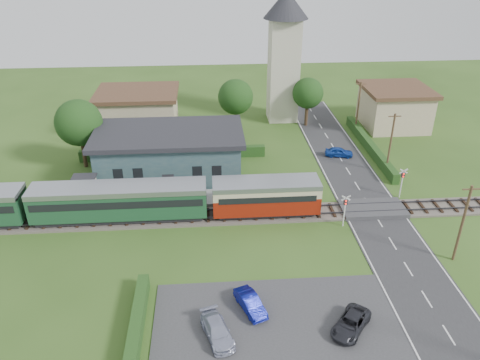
{
  "coord_description": "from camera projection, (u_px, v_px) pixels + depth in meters",
  "views": [
    {
      "loc": [
        -5.75,
        -35.81,
        24.1
      ],
      "look_at": [
        -2.82,
        4.0,
        2.85
      ],
      "focal_mm": 35.0,
      "sensor_mm": 36.0,
      "label": 1
    }
  ],
  "objects": [
    {
      "name": "road",
      "position": [
        379.0,
        222.0,
        43.86
      ],
      "size": [
        6.0,
        70.0,
        0.05
      ],
      "primitive_type": "cube",
      "color": "#28282B",
      "rests_on": "ground"
    },
    {
      "name": "utility_pole_d",
      "position": [
        358.0,
        107.0,
        61.81
      ],
      "size": [
        1.4,
        0.22,
        7.0
      ],
      "color": "#473321",
      "rests_on": "ground"
    },
    {
      "name": "house_west",
      "position": [
        139.0,
        111.0,
        62.95
      ],
      "size": [
        10.8,
        8.8,
        5.5
      ],
      "color": "tan",
      "rests_on": "ground"
    },
    {
      "name": "tree_b",
      "position": [
        236.0,
        97.0,
        60.99
      ],
      "size": [
        4.6,
        4.6,
        7.34
      ],
      "color": "#332316",
      "rests_on": "ground"
    },
    {
      "name": "ground",
      "position": [
        274.0,
        226.0,
        43.23
      ],
      "size": [
        120.0,
        120.0,
        0.0
      ],
      "primitive_type": "plane",
      "color": "#2D4C19"
    },
    {
      "name": "car_park_silver",
      "position": [
        217.0,
        331.0,
        31.08
      ],
      "size": [
        2.6,
        4.08,
        1.1
      ],
      "primitive_type": "imported",
      "rotation": [
        0.0,
        0.0,
        0.3
      ],
      "color": "#A1A5BF",
      "rests_on": "car_park"
    },
    {
      "name": "crossing_signal_far",
      "position": [
        402.0,
        179.0,
        46.97
      ],
      "size": [
        0.84,
        0.28,
        3.28
      ],
      "color": "silver",
      "rests_on": "ground"
    },
    {
      "name": "railway_track",
      "position": [
        271.0,
        214.0,
        44.93
      ],
      "size": [
        76.0,
        3.2,
        0.49
      ],
      "color": "#4C443D",
      "rests_on": "ground"
    },
    {
      "name": "utility_pole_b",
      "position": [
        462.0,
        223.0,
        37.16
      ],
      "size": [
        1.4,
        0.22,
        7.0
      ],
      "color": "#473321",
      "rests_on": "ground"
    },
    {
      "name": "train",
      "position": [
        84.0,
        202.0,
        42.84
      ],
      "size": [
        43.2,
        2.9,
        3.4
      ],
      "color": "#232328",
      "rests_on": "ground"
    },
    {
      "name": "crossing_deck",
      "position": [
        373.0,
        209.0,
        45.53
      ],
      "size": [
        6.2,
        3.4,
        0.45
      ],
      "primitive_type": "cube",
      "color": "#333335",
      "rests_on": "ground"
    },
    {
      "name": "utility_pole_c",
      "position": [
        391.0,
        143.0,
        51.25
      ],
      "size": [
        1.4,
        0.22,
        7.0
      ],
      "color": "#473321",
      "rests_on": "ground"
    },
    {
      "name": "pedestrian_far",
      "position": [
        87.0,
        196.0,
        45.67
      ],
      "size": [
        0.66,
        0.83,
        1.67
      ],
      "primitive_type": "imported",
      "rotation": [
        0.0,
        0.0,
        1.54
      ],
      "color": "gray",
      "rests_on": "platform"
    },
    {
      "name": "car_park_blue",
      "position": [
        250.0,
        303.0,
        33.4
      ],
      "size": [
        2.35,
        3.59,
        1.12
      ],
      "primitive_type": "imported",
      "rotation": [
        0.0,
        0.0,
        0.38
      ],
      "color": "navy",
      "rests_on": "car_park"
    },
    {
      "name": "platform",
      "position": [
        168.0,
        200.0,
        47.05
      ],
      "size": [
        30.0,
        3.0,
        0.45
      ],
      "primitive_type": "cube",
      "color": "gray",
      "rests_on": "ground"
    },
    {
      "name": "house_east",
      "position": [
        394.0,
        107.0,
        64.34
      ],
      "size": [
        8.8,
        8.8,
        5.5
      ],
      "color": "tan",
      "rests_on": "ground"
    },
    {
      "name": "car_park_dark",
      "position": [
        351.0,
        323.0,
        31.71
      ],
      "size": [
        3.68,
        4.0,
        1.04
      ],
      "primitive_type": "imported",
      "rotation": [
        0.0,
        0.0,
        -0.67
      ],
      "color": "#23242A",
      "rests_on": "car_park"
    },
    {
      "name": "tree_a",
      "position": [
        79.0,
        123.0,
        51.72
      ],
      "size": [
        5.2,
        5.2,
        8.0
      ],
      "color": "#332316",
      "rests_on": "ground"
    },
    {
      "name": "car_on_road",
      "position": [
        339.0,
        152.0,
        56.36
      ],
      "size": [
        3.51,
        1.96,
        1.13
      ],
      "primitive_type": "imported",
      "rotation": [
        0.0,
        0.0,
        1.37
      ],
      "color": "#143B9F",
      "rests_on": "road"
    },
    {
      "name": "car_park",
      "position": [
        276.0,
        322.0,
        32.55
      ],
      "size": [
        17.0,
        9.0,
        0.08
      ],
      "primitive_type": "cube",
      "color": "#333335",
      "rests_on": "ground"
    },
    {
      "name": "station_building",
      "position": [
        170.0,
        154.0,
        50.99
      ],
      "size": [
        16.0,
        9.0,
        5.3
      ],
      "color": "#2C4852",
      "rests_on": "ground"
    },
    {
      "name": "hedge_station",
      "position": [
        173.0,
        153.0,
        55.92
      ],
      "size": [
        22.0,
        0.8,
        1.3
      ],
      "primitive_type": "cube",
      "color": "#193814",
      "rests_on": "ground"
    },
    {
      "name": "pedestrian_near",
      "position": [
        232.0,
        189.0,
        47.04
      ],
      "size": [
        0.67,
        0.56,
        1.56
      ],
      "primitive_type": "imported",
      "rotation": [
        0.0,
        0.0,
        3.52
      ],
      "color": "gray",
      "rests_on": "platform"
    },
    {
      "name": "hedge_roadside",
      "position": [
        370.0,
        146.0,
        57.95
      ],
      "size": [
        0.8,
        18.0,
        1.2
      ],
      "primitive_type": "cube",
      "color": "#193814",
      "rests_on": "ground"
    },
    {
      "name": "equipment_hut",
      "position": [
        85.0,
        190.0,
        45.81
      ],
      "size": [
        2.3,
        2.3,
        2.55
      ],
      "color": "beige",
      "rests_on": "platform"
    },
    {
      "name": "hedge_carpark",
      "position": [
        137.0,
        324.0,
        31.67
      ],
      "size": [
        0.8,
        9.0,
        1.2
      ],
      "primitive_type": "cube",
      "color": "#193814",
      "rests_on": "ground"
    },
    {
      "name": "crossing_signal_near",
      "position": [
        345.0,
        206.0,
        42.28
      ],
      "size": [
        0.84,
        0.28,
        3.28
      ],
      "color": "silver",
      "rests_on": "ground"
    },
    {
      "name": "streetlamp_west",
      "position": [
        77.0,
        124.0,
        57.98
      ],
      "size": [
        0.3,
        0.3,
        5.15
      ],
      "color": "#3F3F47",
      "rests_on": "ground"
    },
    {
      "name": "streetlamp_east",
      "position": [
        360.0,
        99.0,
        66.6
      ],
      "size": [
        0.3,
        0.3,
        5.15
      ],
      "color": "#3F3F47",
      "rests_on": "ground"
    },
    {
      "name": "church_tower",
      "position": [
        284.0,
        47.0,
        63.39
      ],
      "size": [
        6.0,
        6.0,
        17.6
      ],
      "color": "beige",
      "rests_on": "ground"
    },
    {
      "name": "tree_c",
      "position": [
        308.0,
        93.0,
        63.57
      ],
      "size": [
        4.2,
        4.2,
        6.78
      ],
      "color": "#332316",
      "rests_on": "ground"
    }
  ]
}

